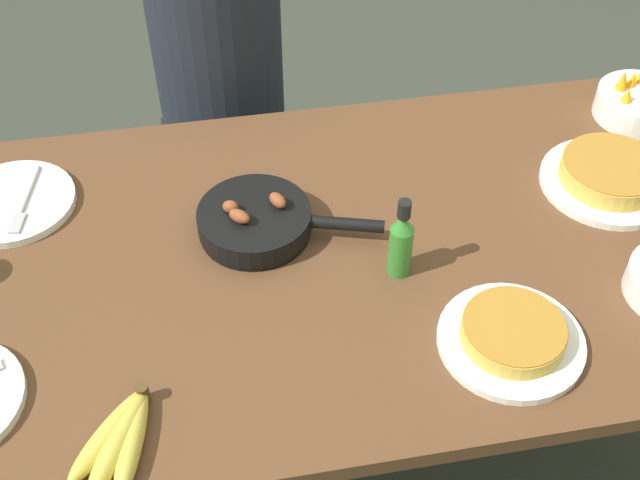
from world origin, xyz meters
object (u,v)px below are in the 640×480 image
object	(u,v)px
frittata_plate_side	(610,176)
hot_sauce_bottle	(401,242)
skillet	(257,221)
person_figure	(227,138)
banana_bunch	(119,439)
empty_plate_near_front	(13,203)
frittata_plate_center	(512,336)
fruit_bowl_citrus	(640,102)

from	to	relation	value
frittata_plate_side	hot_sauce_bottle	distance (m)	0.49
skillet	person_figure	world-z (taller)	person_figure
banana_bunch	empty_plate_near_front	bearing A→B (deg)	109.57
banana_bunch	skillet	size ratio (longest dim) A/B	0.60
banana_bunch	frittata_plate_center	bearing A→B (deg)	7.01
banana_bunch	fruit_bowl_citrus	world-z (taller)	fruit_bowl_citrus
hot_sauce_bottle	frittata_plate_side	bearing A→B (deg)	17.95
frittata_plate_center	fruit_bowl_citrus	bearing A→B (deg)	48.47
frittata_plate_center	frittata_plate_side	bearing A→B (deg)	46.54
person_figure	skillet	bearing A→B (deg)	-87.86
empty_plate_near_front	fruit_bowl_citrus	world-z (taller)	fruit_bowl_citrus
banana_bunch	frittata_plate_center	xyz separation A→B (m)	(0.63, 0.08, 0.00)
frittata_plate_center	empty_plate_near_front	distance (m)	0.97
fruit_bowl_citrus	frittata_plate_side	bearing A→B (deg)	-128.01
banana_bunch	skillet	distance (m)	0.49
banana_bunch	fruit_bowl_citrus	xyz separation A→B (m)	(1.12, 0.63, 0.02)
skillet	person_figure	size ratio (longest dim) A/B	0.27
fruit_bowl_citrus	person_figure	bearing A→B (deg)	157.19
empty_plate_near_front	hot_sauce_bottle	size ratio (longest dim) A/B	1.43
skillet	person_figure	bearing A→B (deg)	108.53
frittata_plate_center	person_figure	world-z (taller)	person_figure
fruit_bowl_citrus	person_figure	distance (m)	1.00
empty_plate_near_front	hot_sauce_bottle	xyz separation A→B (m)	(0.69, -0.30, 0.06)
empty_plate_near_front	hot_sauce_bottle	world-z (taller)	hot_sauce_bottle
frittata_plate_side	person_figure	world-z (taller)	person_figure
frittata_plate_center	hot_sauce_bottle	xyz separation A→B (m)	(-0.14, 0.19, 0.05)
fruit_bowl_citrus	empty_plate_near_front	bearing A→B (deg)	-177.48
frittata_plate_side	empty_plate_near_front	world-z (taller)	frittata_plate_side
fruit_bowl_citrus	hot_sauce_bottle	size ratio (longest dim) A/B	1.12
fruit_bowl_citrus	hot_sauce_bottle	distance (m)	0.72
empty_plate_near_front	banana_bunch	bearing A→B (deg)	-70.43
hot_sauce_bottle	person_figure	bearing A→B (deg)	109.41
frittata_plate_center	person_figure	size ratio (longest dim) A/B	0.19
empty_plate_near_front	skillet	bearing A→B (deg)	-18.79
frittata_plate_side	fruit_bowl_citrus	distance (m)	0.26
banana_bunch	hot_sauce_bottle	size ratio (longest dim) A/B	1.22
skillet	fruit_bowl_citrus	distance (m)	0.89
frittata_plate_center	skillet	bearing A→B (deg)	138.27
frittata_plate_side	fruit_bowl_citrus	xyz separation A→B (m)	(0.16, 0.21, 0.01)
skillet	person_figure	xyz separation A→B (m)	(-0.02, 0.59, -0.25)
skillet	fruit_bowl_citrus	xyz separation A→B (m)	(0.86, 0.21, 0.01)
fruit_bowl_citrus	person_figure	xyz separation A→B (m)	(-0.89, 0.37, -0.26)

